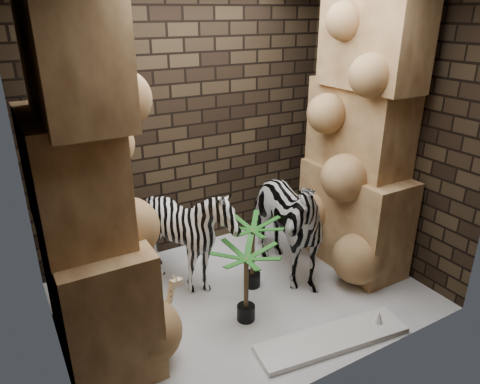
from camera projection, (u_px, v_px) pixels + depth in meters
floor at (244, 295)px, 4.50m from camera, size 3.50×3.50×0.00m
wall_back at (188, 125)px, 4.93m from camera, size 3.50×0.00×3.50m
wall_front at (340, 205)px, 2.92m from camera, size 3.50×0.00×3.50m
wall_left at (31, 193)px, 3.12m from camera, size 0.00×3.00×3.00m
wall_right at (385, 130)px, 4.73m from camera, size 0.00×3.00×3.00m
rock_pillar_left at (82, 184)px, 3.28m from camera, size 0.68×1.30×3.00m
rock_pillar_right at (362, 134)px, 4.58m from camera, size 0.58×1.25×3.00m
zebra_right at (279, 212)px, 4.59m from camera, size 0.76×1.30×1.49m
zebra_left at (188, 240)px, 4.46m from camera, size 1.35×1.47×1.08m
giraffe_toy at (155, 322)px, 3.59m from camera, size 0.37×0.22×0.69m
palm_front at (253, 254)px, 4.52m from camera, size 0.36×0.36×0.76m
palm_back at (246, 285)px, 4.01m from camera, size 0.36×0.36×0.76m
surfboard at (332, 339)px, 3.87m from camera, size 1.43×0.52×0.05m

